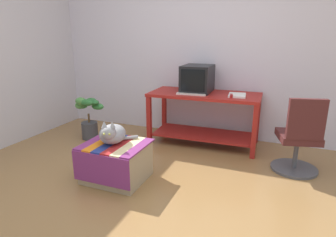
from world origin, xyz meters
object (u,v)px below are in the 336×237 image
at_px(office_chair, 299,140).
at_px(ottoman_with_blanket, 116,161).
at_px(desk, 204,109).
at_px(cat, 112,134).
at_px(tv_monitor, 197,79).
at_px(book, 237,95).
at_px(potted_plant, 88,116).
at_px(stapler, 231,96).
at_px(keyboard, 192,94).

bearing_deg(office_chair, ottoman_with_blanket, 12.55).
height_order(desk, cat, desk).
xyz_separation_m(tv_monitor, ottoman_with_blanket, (-0.46, -1.47, -0.72)).
distance_m(book, potted_plant, 2.19).
xyz_separation_m(tv_monitor, cat, (-0.49, -1.47, -0.40)).
bearing_deg(book, stapler, -123.72).
relative_size(keyboard, potted_plant, 0.61).
height_order(ottoman_with_blanket, stapler, stapler).
bearing_deg(desk, cat, -115.32).
bearing_deg(keyboard, book, 6.22).
bearing_deg(ottoman_with_blanket, office_chair, 26.62).
distance_m(cat, stapler, 1.63).
bearing_deg(office_chair, keyboard, -27.95).
relative_size(book, ottoman_with_blanket, 0.44).
bearing_deg(stapler, potted_plant, 177.15).
bearing_deg(office_chair, stapler, -36.45).
bearing_deg(cat, office_chair, 9.56).
relative_size(tv_monitor, ottoman_with_blanket, 0.78).
bearing_deg(cat, book, 35.31).
relative_size(desk, book, 5.33).
relative_size(desk, cat, 3.56).
bearing_deg(tv_monitor, potted_plant, -163.70).
height_order(office_chair, stapler, office_chair).
height_order(keyboard, potted_plant, keyboard).
bearing_deg(office_chair, book, -44.50).
bearing_deg(keyboard, ottoman_with_blanket, -114.93).
distance_m(book, stapler, 0.13).
xyz_separation_m(potted_plant, office_chair, (2.89, -0.06, 0.04)).
distance_m(desk, office_chair, 1.33).
xyz_separation_m(desk, keyboard, (-0.14, -0.16, 0.24)).
height_order(desk, stapler, stapler).
xyz_separation_m(ottoman_with_blanket, office_chair, (1.82, 0.91, 0.18)).
bearing_deg(book, potted_plant, -175.37).
bearing_deg(book, office_chair, -36.55).
bearing_deg(keyboard, cat, -116.05).
bearing_deg(desk, book, -6.47).
relative_size(tv_monitor, potted_plant, 0.78).
relative_size(ottoman_with_blanket, office_chair, 0.74).
relative_size(keyboard, office_chair, 0.45).
distance_m(desk, ottoman_with_blanket, 1.56).
relative_size(book, potted_plant, 0.44).
distance_m(book, ottoman_with_blanket, 1.81).
relative_size(desk, potted_plant, 2.34).
xyz_separation_m(cat, potted_plant, (-1.04, 0.97, -0.17)).
height_order(desk, office_chair, office_chair).
bearing_deg(cat, stapler, 34.50).
height_order(desk, potted_plant, desk).
height_order(tv_monitor, stapler, tv_monitor).
xyz_separation_m(ottoman_with_blanket, potted_plant, (-1.07, 0.97, 0.14)).
distance_m(desk, stapler, 0.49).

